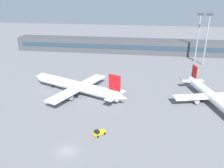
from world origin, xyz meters
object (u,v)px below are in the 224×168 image
object	(u,v)px
airplane_mid	(76,86)
floodlight_tower_east	(207,36)
airplane_near	(212,97)
floodlight_tower_west	(198,34)
baggage_tug_yellow	(99,133)

from	to	relation	value
airplane_mid	floodlight_tower_east	size ratio (longest dim) A/B	1.57
airplane_near	floodlight_tower_west	bearing A→B (deg)	85.84
baggage_tug_yellow	floodlight_tower_west	size ratio (longest dim) A/B	0.13
baggage_tug_yellow	floodlight_tower_east	bearing A→B (deg)	59.88
baggage_tug_yellow	floodlight_tower_west	distance (m)	93.00
airplane_mid	floodlight_tower_west	xyz separation A→B (m)	(55.33, 55.74, 12.19)
airplane_mid	baggage_tug_yellow	world-z (taller)	airplane_mid
floodlight_tower_west	airplane_mid	bearing A→B (deg)	-134.78
airplane_mid	floodlight_tower_east	bearing A→B (deg)	39.86
airplane_mid	airplane_near	bearing A→B (deg)	-1.64
airplane_near	floodlight_tower_east	bearing A→B (deg)	81.73
baggage_tug_yellow	floodlight_tower_west	bearing A→B (deg)	63.75
floodlight_tower_east	floodlight_tower_west	bearing A→B (deg)	114.44
airplane_near	floodlight_tower_west	xyz separation A→B (m)	(4.16, 57.21, 12.65)
baggage_tug_yellow	floodlight_tower_east	size ratio (longest dim) A/B	0.13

